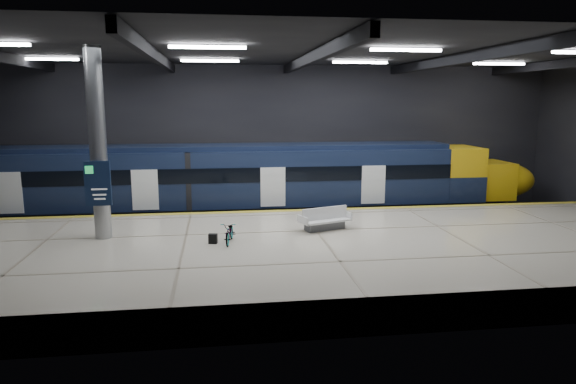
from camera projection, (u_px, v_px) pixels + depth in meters
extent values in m
plane|color=black|center=(311.00, 250.00, 21.22)|extent=(30.00, 30.00, 0.00)
cube|color=black|center=(286.00, 139.00, 28.32)|extent=(30.00, 0.10, 8.00)
cube|color=black|center=(371.00, 186.00, 12.71)|extent=(30.00, 0.10, 8.00)
cube|color=black|center=(313.00, 51.00, 19.82)|extent=(30.00, 16.00, 0.10)
cube|color=black|center=(154.00, 56.00, 19.06)|extent=(0.25, 16.00, 0.40)
cube|color=black|center=(313.00, 57.00, 19.86)|extent=(0.25, 16.00, 0.40)
cube|color=black|center=(459.00, 59.00, 20.66)|extent=(0.25, 16.00, 0.40)
cube|color=white|center=(208.00, 47.00, 17.35)|extent=(2.60, 0.18, 0.10)
cube|color=white|center=(406.00, 50.00, 18.29)|extent=(2.60, 0.18, 0.10)
cube|color=white|center=(47.00, 59.00, 22.27)|extent=(2.60, 0.18, 0.10)
cube|color=white|center=(210.00, 61.00, 23.20)|extent=(2.60, 0.18, 0.10)
cube|color=white|center=(360.00, 62.00, 24.14)|extent=(2.60, 0.18, 0.10)
cube|color=white|center=(499.00, 64.00, 25.07)|extent=(2.60, 0.18, 0.10)
cube|color=beige|center=(324.00, 255.00, 18.68)|extent=(30.00, 11.00, 1.10)
cube|color=gold|center=(301.00, 210.00, 23.71)|extent=(30.00, 0.40, 0.01)
cube|color=gray|center=(294.00, 222.00, 25.87)|extent=(30.00, 0.08, 0.16)
cube|color=gray|center=(290.00, 215.00, 27.27)|extent=(30.00, 0.08, 0.16)
cube|color=black|center=(211.00, 212.00, 25.93)|extent=(24.00, 2.58, 0.80)
cube|color=#0F1933|center=(210.00, 177.00, 25.62)|extent=(24.00, 2.80, 2.75)
cube|color=#0F1933|center=(209.00, 147.00, 25.36)|extent=(24.00, 2.30, 0.24)
cube|color=black|center=(210.00, 176.00, 24.20)|extent=(24.00, 0.04, 0.70)
cube|color=white|center=(273.00, 187.00, 24.70)|extent=(1.20, 0.05, 1.90)
cube|color=gold|center=(456.00, 172.00, 27.36)|extent=(2.00, 2.80, 2.75)
ellipsoid|color=gold|center=(501.00, 180.00, 27.79)|extent=(3.60, 2.52, 1.90)
cube|color=black|center=(462.00, 169.00, 27.37)|extent=(1.60, 2.38, 0.80)
cube|color=#595B60|center=(325.00, 226.00, 20.13)|extent=(1.65, 0.98, 0.30)
cube|color=white|center=(325.00, 220.00, 20.09)|extent=(2.14, 1.43, 0.08)
cube|color=white|center=(325.00, 213.00, 20.05)|extent=(1.89, 0.72, 0.49)
cube|color=white|center=(303.00, 220.00, 19.64)|extent=(0.33, 0.81, 0.30)
cube|color=white|center=(346.00, 215.00, 20.51)|extent=(0.33, 0.81, 0.30)
imported|color=#99999E|center=(230.00, 232.00, 18.21)|extent=(0.76, 1.56, 0.78)
cube|color=black|center=(213.00, 239.00, 18.17)|extent=(0.33, 0.24, 0.35)
cylinder|color=#9EA0A5|center=(98.00, 144.00, 18.38)|extent=(0.60, 0.60, 6.90)
cube|color=#0E1B35|center=(98.00, 183.00, 18.20)|extent=(0.90, 0.12, 1.60)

